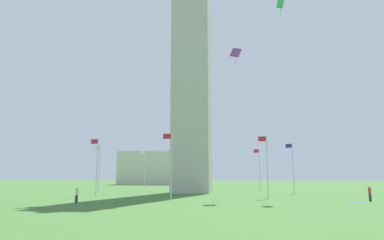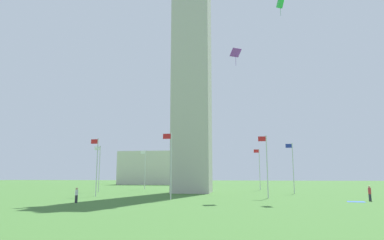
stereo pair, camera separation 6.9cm
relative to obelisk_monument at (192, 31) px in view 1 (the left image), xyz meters
The scene contains 16 objects.
ground_plane 28.73m from the obelisk_monument, ahead, with size 260.00×260.00×0.00m, color #3D6B2D.
obelisk_monument is the anchor object (origin of this frame).
flagpole_n 29.44m from the obelisk_monument, ahead, with size 1.12×0.14×8.10m.
flagpole_ne 29.43m from the obelisk_monument, 44.86° to the left, with size 1.12×0.14×8.10m.
flagpole_e 29.41m from the obelisk_monument, 89.79° to the left, with size 1.12×0.14×8.10m.
flagpole_se 29.39m from the obelisk_monument, 134.85° to the left, with size 1.12×0.14×8.10m.
flagpole_s 29.38m from the obelisk_monument, behind, with size 1.12×0.14×8.10m.
flagpole_sw 29.39m from the obelisk_monument, 134.85° to the right, with size 1.12×0.14×8.10m.
flagpole_w 29.41m from the obelisk_monument, 89.79° to the right, with size 1.12×0.14×8.10m.
flagpole_nw 29.43m from the obelisk_monument, 44.86° to the right, with size 1.12×0.14×8.10m.
person_red_shirt 39.05m from the obelisk_monument, 146.63° to the left, with size 0.32×0.32×1.74m.
person_white_shirt 36.92m from the obelisk_monument, 67.99° to the left, with size 0.32×0.32×1.62m.
kite_purple_diamond 17.52m from the obelisk_monument, 122.56° to the left, with size 1.70×1.60×2.32m.
kite_green_box 16.88m from the obelisk_monument, 150.53° to the left, with size 1.14×1.46×2.67m.
distant_building 58.88m from the obelisk_monument, 67.66° to the right, with size 19.10×14.32×10.22m.
picnic_blanket_near_first_person 39.09m from the obelisk_monument, 142.25° to the left, with size 1.80×1.40×0.01m, color blue.
Camera 1 is at (-8.79, 57.05, 2.95)m, focal length 31.65 mm.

